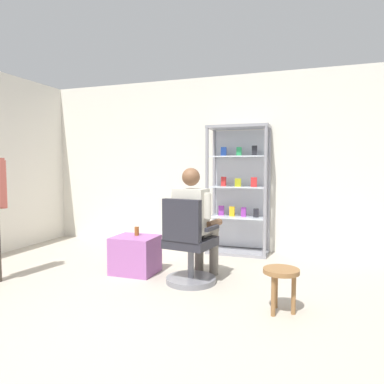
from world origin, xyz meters
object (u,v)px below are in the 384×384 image
(display_cabinet_main, at_px, (239,189))
(office_chair, at_px, (189,249))
(seated_shopkeeper, at_px, (195,219))
(wooden_stool, at_px, (281,277))
(tea_glass, at_px, (137,231))
(storage_crate, at_px, (135,255))

(display_cabinet_main, height_order, office_chair, display_cabinet_main)
(seated_shopkeeper, relative_size, wooden_stool, 3.22)
(office_chair, bearing_deg, display_cabinet_main, 82.07)
(office_chair, height_order, wooden_stool, office_chair)
(display_cabinet_main, relative_size, tea_glass, 17.41)
(storage_crate, height_order, tea_glass, tea_glass)
(seated_shopkeeper, distance_m, storage_crate, 0.92)
(wooden_stool, bearing_deg, office_chair, 156.10)
(seated_shopkeeper, bearing_deg, office_chair, -99.00)
(storage_crate, bearing_deg, tea_glass, 97.69)
(seated_shopkeeper, height_order, tea_glass, seated_shopkeeper)
(display_cabinet_main, distance_m, seated_shopkeeper, 1.50)
(seated_shopkeeper, bearing_deg, storage_crate, 178.79)
(storage_crate, bearing_deg, display_cabinet_main, 55.73)
(seated_shopkeeper, bearing_deg, display_cabinet_main, 82.19)
(display_cabinet_main, relative_size, storage_crate, 3.66)
(display_cabinet_main, distance_m, office_chair, 1.73)
(storage_crate, bearing_deg, office_chair, -13.20)
(seated_shopkeeper, distance_m, wooden_stool, 1.25)
(seated_shopkeeper, bearing_deg, wooden_stool, -31.53)
(display_cabinet_main, relative_size, seated_shopkeeper, 1.47)
(office_chair, relative_size, storage_crate, 1.85)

